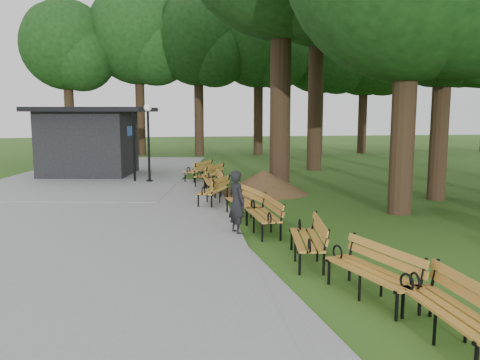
{
  "coord_description": "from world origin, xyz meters",
  "views": [
    {
      "loc": [
        -1.87,
        -10.28,
        2.96
      ],
      "look_at": [
        0.11,
        2.83,
        1.1
      ],
      "focal_mm": 36.07,
      "sensor_mm": 36.0,
      "label": 1
    }
  ],
  "objects": [
    {
      "name": "ground",
      "position": [
        0.0,
        0.0,
        0.0
      ],
      "size": [
        100.0,
        100.0,
        0.0
      ],
      "primitive_type": "plane",
      "color": "#274E16",
      "rests_on": "ground"
    },
    {
      "name": "path",
      "position": [
        -4.0,
        3.0,
        0.03
      ],
      "size": [
        12.0,
        38.0,
        0.06
      ],
      "primitive_type": "cube",
      "color": "gray",
      "rests_on": "ground"
    },
    {
      "name": "person",
      "position": [
        -0.22,
        1.14,
        0.79
      ],
      "size": [
        0.56,
        0.67,
        1.57
      ],
      "primitive_type": "imported",
      "rotation": [
        0.0,
        0.0,
        1.94
      ],
      "color": "black",
      "rests_on": "ground"
    },
    {
      "name": "kiosk",
      "position": [
        -5.54,
        13.25,
        1.6
      ],
      "size": [
        5.8,
        5.25,
        3.2
      ],
      "primitive_type": null,
      "rotation": [
        0.0,
        0.0,
        -0.17
      ],
      "color": "black",
      "rests_on": "ground"
    },
    {
      "name": "lamp_post",
      "position": [
        -2.66,
        10.46,
        2.38
      ],
      "size": [
        0.32,
        0.32,
        3.33
      ],
      "color": "black",
      "rests_on": "ground"
    },
    {
      "name": "dirt_mound",
      "position": [
        1.6,
        6.86,
        0.44
      ],
      "size": [
        2.74,
        2.74,
        0.88
      ],
      "primitive_type": "cone",
      "color": "#47301C",
      "rests_on": "ground"
    },
    {
      "name": "bench_0",
      "position": [
        1.68,
        -4.89,
        0.44
      ],
      "size": [
        0.68,
        1.91,
        0.88
      ],
      "primitive_type": null,
      "rotation": [
        0.0,
        0.0,
        -1.55
      ],
      "color": "#B27729",
      "rests_on": "ground"
    },
    {
      "name": "bench_1",
      "position": [
        1.3,
        -3.29,
        0.44
      ],
      "size": [
        1.15,
        2.0,
        0.88
      ],
      "primitive_type": null,
      "rotation": [
        0.0,
        0.0,
        -1.28
      ],
      "color": "#B27729",
      "rests_on": "ground"
    },
    {
      "name": "bench_2",
      "position": [
        0.84,
        -1.25,
        0.44
      ],
      "size": [
        0.94,
        1.98,
        0.88
      ],
      "primitive_type": null,
      "rotation": [
        0.0,
        0.0,
        -1.74
      ],
      "color": "#B27729",
      "rests_on": "ground"
    },
    {
      "name": "bench_3",
      "position": [
        0.42,
        1.18,
        0.44
      ],
      "size": [
        0.75,
        1.94,
        0.88
      ],
      "primitive_type": null,
      "rotation": [
        0.0,
        0.0,
        -1.51
      ],
      "color": "#B27729",
      "rests_on": "ground"
    },
    {
      "name": "bench_4",
      "position": [
        0.22,
        2.83,
        0.44
      ],
      "size": [
        1.01,
        1.99,
        0.88
      ],
      "primitive_type": null,
      "rotation": [
        0.0,
        0.0,
        -1.37
      ],
      "color": "#B27729",
      "rests_on": "ground"
    },
    {
      "name": "bench_5",
      "position": [
        -0.42,
        5.21,
        0.44
      ],
      "size": [
        1.36,
        2.0,
        0.88
      ],
      "primitive_type": null,
      "rotation": [
        0.0,
        0.0,
        -1.99
      ],
      "color": "#B27729",
      "rests_on": "ground"
    },
    {
      "name": "bench_6",
      "position": [
        -0.27,
        7.14,
        0.44
      ],
      "size": [
        0.65,
        1.9,
        0.88
      ],
      "primitive_type": null,
      "rotation": [
        0.0,
        0.0,
        -1.57
      ],
      "color": "#B27729",
      "rests_on": "ground"
    },
    {
      "name": "bench_7",
      "position": [
        -0.21,
        9.21,
        0.44
      ],
      "size": [
        1.51,
        1.96,
        0.88
      ],
      "primitive_type": null,
      "rotation": [
        0.0,
        0.0,
        -2.1
      ],
      "color": "#B27729",
      "rests_on": "ground"
    },
    {
      "name": "bench_8",
      "position": [
        -0.56,
        10.72,
        0.44
      ],
      "size": [
        1.51,
        1.97,
        0.88
      ],
      "primitive_type": null,
      "rotation": [
        0.0,
        0.0,
        -2.1
      ],
      "color": "#B27729",
      "rests_on": "ground"
    },
    {
      "name": "tree_backdrop",
      "position": [
        6.83,
        23.74,
        7.95
      ],
      "size": [
        37.29,
        8.1,
        15.9
      ],
      "primitive_type": null,
      "color": "black",
      "rests_on": "ground"
    }
  ]
}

